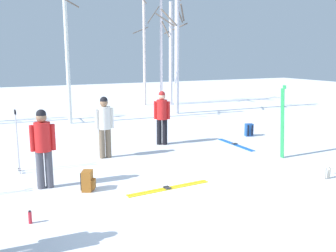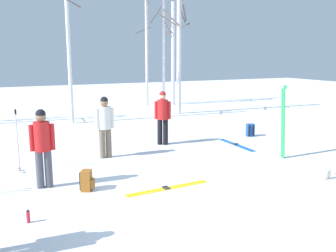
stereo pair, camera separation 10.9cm
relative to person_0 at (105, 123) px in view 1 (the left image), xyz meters
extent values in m
plane|color=white|center=(0.71, -3.90, -0.98)|extent=(60.00, 60.00, 0.00)
cylinder|color=#72604C|center=(-0.09, 0.00, -0.57)|extent=(0.16, 0.16, 0.82)
cylinder|color=#72604C|center=(0.09, 0.00, -0.57)|extent=(0.16, 0.16, 0.82)
cylinder|color=silver|center=(0.00, 0.00, 0.15)|extent=(0.34, 0.34, 0.62)
sphere|color=#997051|center=(0.00, 0.00, 0.57)|extent=(0.22, 0.22, 0.22)
sphere|color=black|center=(0.00, 0.00, 0.63)|extent=(0.21, 0.21, 0.21)
cylinder|color=silver|center=(-0.21, 0.00, 0.13)|extent=(0.10, 0.10, 0.56)
cylinder|color=silver|center=(0.21, 0.00, 0.13)|extent=(0.10, 0.10, 0.56)
cylinder|color=black|center=(2.16, 0.69, -0.57)|extent=(0.16, 0.16, 0.82)
cylinder|color=black|center=(2.00, 0.78, -0.57)|extent=(0.16, 0.16, 0.82)
cylinder|color=red|center=(2.08, 0.73, 0.15)|extent=(0.34, 0.34, 0.62)
sphere|color=beige|center=(2.08, 0.73, 0.57)|extent=(0.22, 0.22, 0.22)
sphere|color=#B22626|center=(2.08, 0.73, 0.63)|extent=(0.21, 0.21, 0.21)
cylinder|color=red|center=(2.26, 0.62, 0.13)|extent=(0.10, 0.10, 0.56)
cylinder|color=red|center=(1.90, 0.84, 0.13)|extent=(0.10, 0.10, 0.56)
cylinder|color=#4C4C56|center=(-1.77, -1.78, -0.57)|extent=(0.16, 0.16, 0.82)
cylinder|color=#4C4C56|center=(-1.95, -1.76, -0.57)|extent=(0.16, 0.16, 0.82)
cylinder|color=red|center=(-1.86, -1.77, 0.15)|extent=(0.34, 0.34, 0.62)
sphere|color=#997051|center=(-1.86, -1.77, 0.57)|extent=(0.22, 0.22, 0.22)
sphere|color=black|center=(-1.86, -1.77, 0.63)|extent=(0.21, 0.21, 0.21)
cylinder|color=red|center=(-1.65, -1.80, 0.13)|extent=(0.10, 0.10, 0.56)
cylinder|color=red|center=(-2.06, -1.74, 0.13)|extent=(0.10, 0.10, 0.56)
ellipsoid|color=beige|center=(4.13, -4.18, -0.57)|extent=(0.26, 0.61, 0.26)
cylinder|color=beige|center=(4.10, -3.83, -0.49)|extent=(0.05, 0.19, 0.17)
cylinder|color=beige|center=(4.19, -3.98, -0.84)|extent=(0.07, 0.07, 0.28)
cylinder|color=beige|center=(4.04, -3.99, -0.84)|extent=(0.07, 0.07, 0.28)
cube|color=green|center=(4.45, -2.12, -0.02)|extent=(0.02, 0.20, 1.93)
cube|color=green|center=(4.45, -2.12, 0.99)|extent=(0.02, 0.06, 0.10)
cube|color=green|center=(4.45, -2.06, -0.02)|extent=(0.02, 0.20, 1.93)
cube|color=green|center=(4.45, -2.06, 0.99)|extent=(0.02, 0.06, 0.10)
cube|color=blue|center=(4.21, -0.36, -0.97)|extent=(0.09, 1.81, 0.02)
cube|color=#333338|center=(4.21, -0.31, -0.95)|extent=(0.06, 0.12, 0.03)
cube|color=blue|center=(4.11, -0.36, -0.97)|extent=(0.09, 1.81, 0.02)
cube|color=#333338|center=(4.11, -0.31, -0.95)|extent=(0.06, 0.12, 0.03)
cube|color=yellow|center=(0.52, -2.93, -0.97)|extent=(1.94, 0.18, 0.02)
cube|color=#333338|center=(0.47, -2.93, -0.95)|extent=(0.12, 0.07, 0.03)
cube|color=yellow|center=(0.53, -3.03, -0.97)|extent=(1.94, 0.18, 0.02)
cube|color=#333338|center=(0.48, -3.03, -0.95)|extent=(0.12, 0.07, 0.03)
cylinder|color=#B2B2BC|center=(-2.28, -0.29, -0.26)|extent=(0.02, 0.11, 1.44)
cylinder|color=black|center=(-2.28, -0.29, 0.51)|extent=(0.04, 0.04, 0.10)
cylinder|color=black|center=(-2.28, -0.29, -0.91)|extent=(0.07, 0.07, 0.01)
cylinder|color=#B2B2BC|center=(-2.28, -0.46, -0.26)|extent=(0.02, 0.11, 1.44)
cylinder|color=black|center=(-2.28, -0.46, 0.51)|extent=(0.04, 0.04, 0.10)
cylinder|color=black|center=(-2.28, -0.46, -0.91)|extent=(0.07, 0.07, 0.01)
cube|color=#1E4C99|center=(5.38, 0.53, -0.76)|extent=(0.31, 0.27, 0.44)
cube|color=#1E4C99|center=(5.42, 0.66, -0.83)|extent=(0.20, 0.11, 0.20)
cube|color=black|center=(5.42, 0.40, -0.76)|extent=(0.04, 0.03, 0.37)
cube|color=black|center=(5.28, 0.44, -0.76)|extent=(0.04, 0.03, 0.37)
cube|color=#99591E|center=(-1.08, -2.34, -0.76)|extent=(0.30, 0.32, 0.44)
cube|color=#99591E|center=(-0.97, -2.40, -0.83)|extent=(0.14, 0.20, 0.20)
cube|color=black|center=(-1.22, -2.35, -0.76)|extent=(0.04, 0.04, 0.37)
cube|color=black|center=(-1.15, -2.23, -0.76)|extent=(0.04, 0.04, 0.37)
cylinder|color=red|center=(-2.34, -3.46, -0.88)|extent=(0.06, 0.06, 0.21)
cylinder|color=black|center=(-2.34, -3.46, -0.76)|extent=(0.04, 0.04, 0.02)
cylinder|color=white|center=(0.19, 5.77, 2.52)|extent=(0.15, 0.15, 7.01)
cylinder|color=silver|center=(5.21, 9.78, 2.57)|extent=(0.15, 0.15, 7.11)
cylinder|color=brown|center=(5.19, 10.25, 3.20)|extent=(0.97, 0.09, 0.42)
cylinder|color=silver|center=(5.42, 6.22, 2.70)|extent=(0.21, 0.21, 7.36)
cylinder|color=brown|center=(4.92, 6.09, 3.54)|extent=(0.36, 1.07, 0.85)
cylinder|color=brown|center=(5.61, 6.04, 3.77)|extent=(0.45, 0.47, 0.74)
cylinder|color=silver|center=(6.22, 9.73, 2.67)|extent=(0.15, 0.15, 7.30)
cylinder|color=brown|center=(5.96, 10.20, 4.08)|extent=(0.99, 0.58, 1.06)
cylinder|color=silver|center=(6.62, 9.32, 1.87)|extent=(0.20, 0.20, 5.70)
cylinder|color=brown|center=(6.94, 8.94, 4.11)|extent=(0.84, 0.73, 1.01)
cylinder|color=brown|center=(6.28, 9.27, 3.23)|extent=(0.19, 0.75, 0.91)
cylinder|color=brown|center=(6.17, 8.85, 3.63)|extent=(1.02, 0.98, 0.91)
cylinder|color=brown|center=(7.17, 9.79, 3.33)|extent=(1.00, 1.16, 0.60)
camera|label=1|loc=(-2.81, -9.82, 1.85)|focal=39.83mm
camera|label=2|loc=(-2.71, -9.87, 1.85)|focal=39.83mm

